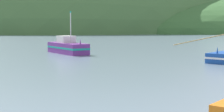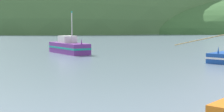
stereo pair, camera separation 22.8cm
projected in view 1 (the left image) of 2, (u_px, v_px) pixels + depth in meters
The scene contains 5 objects.
hill_mid_left at pixel (211, 31), 211.34m from camera, with size 192.21×153.77×38.57m, color #386633.
hill_far_right at pixel (77, 31), 212.12m from camera, with size 208.46×166.77×90.46m, color #47703D.
hill_far_left at pixel (4, 31), 215.54m from camera, with size 149.71×119.77×98.14m, color #2D562D.
hill_mid_right at pixel (19, 31), 213.54m from camera, with size 160.41×128.33×75.18m, color #516B38.
fishing_boat_purple at pixel (67, 47), 45.99m from camera, with size 4.74×8.58×5.63m.
Camera 1 is at (-6.77, 0.51, 3.81)m, focal length 54.61 mm.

